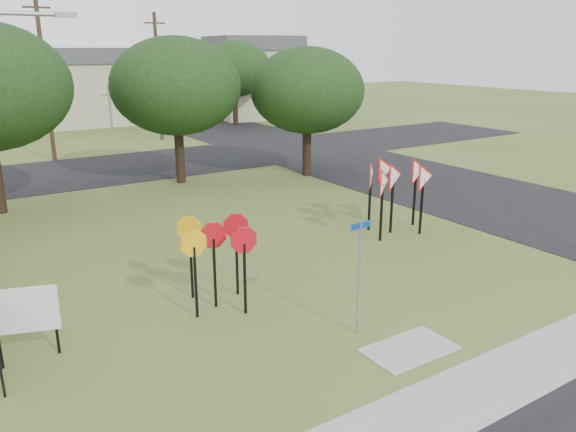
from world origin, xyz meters
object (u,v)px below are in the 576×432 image
object	(u,v)px
stop_sign_cluster	(216,243)
yield_sign_cluster	(395,179)
info_board	(25,313)
street_name_sign	(359,270)

from	to	relation	value
stop_sign_cluster	yield_sign_cluster	bearing A→B (deg)	14.57
yield_sign_cluster	stop_sign_cluster	bearing A→B (deg)	-165.43
stop_sign_cluster	yield_sign_cluster	size ratio (longest dim) A/B	0.69
stop_sign_cluster	yield_sign_cluster	xyz separation A→B (m)	(7.89, 2.05, 0.22)
info_board	yield_sign_cluster	bearing A→B (deg)	10.48
street_name_sign	stop_sign_cluster	bearing A→B (deg)	124.32
stop_sign_cluster	info_board	xyz separation A→B (m)	(-4.43, -0.23, -0.59)
street_name_sign	stop_sign_cluster	distance (m)	3.64
stop_sign_cluster	info_board	world-z (taller)	stop_sign_cluster
stop_sign_cluster	info_board	bearing A→B (deg)	-177.05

